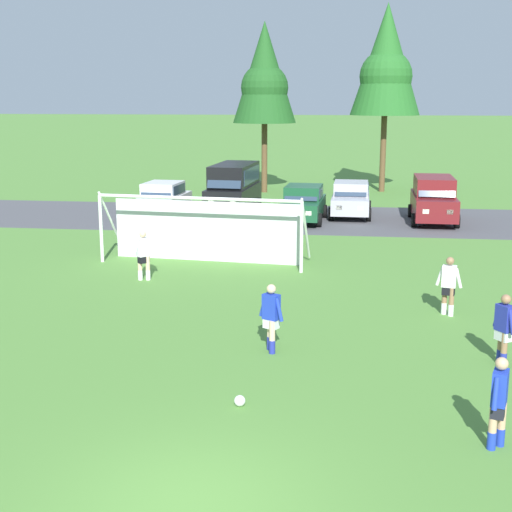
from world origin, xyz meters
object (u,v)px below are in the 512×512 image
Objects in this scene: player_winger_left at (449,286)px; parked_car_slot_far_left at (163,200)px; soccer_goal at (205,227)px; parked_car_slot_center at (351,199)px; parked_car_slot_left at (234,187)px; parked_car_slot_center_right at (434,199)px; player_striker_near at (144,255)px; parked_car_slot_center_left at (303,203)px; player_defender_far at (499,403)px; player_trailing_back at (271,318)px; soccer_ball at (240,401)px; player_winger_right at (504,330)px.

player_winger_left is 19.12m from parked_car_slot_far_left.
parked_car_slot_center is (5.23, 10.85, -0.42)m from soccer_goal.
parked_car_slot_center_right is at bearing -8.18° from parked_car_slot_left.
parked_car_slot_center is at bearing 63.89° from player_striker_near.
player_winger_left is 0.38× the size of parked_car_slot_far_left.
parked_car_slot_center_left is at bearing 71.81° from soccer_goal.
player_defender_far is 24.21m from parked_car_slot_center.
parked_car_slot_center_left is (-0.41, 18.04, 0.05)m from player_trailing_back.
parked_car_slot_far_left is at bearing 108.29° from soccer_ball.
parked_car_slot_center_right is (3.90, -1.18, 0.24)m from parked_car_slot_center.
player_striker_near and player_winger_right have the same top height.
parked_car_slot_center_left is (2.97, 9.05, -0.42)m from soccer_goal.
player_winger_right and player_trailing_back have the same top height.
player_defender_far is at bearing -91.18° from player_winger_left.
player_striker_near is at bearing -117.55° from soccer_goal.
soccer_goal is at bearing 133.17° from player_winger_right.
parked_car_slot_center_right is at bearing 49.68° from player_striker_near.
parked_car_slot_far_left is 3.72m from parked_car_slot_left.
parked_car_slot_center_left is (7.00, -0.41, 0.00)m from parked_car_slot_far_left.
parked_car_slot_far_left is at bearing -179.13° from parked_car_slot_center_right.
parked_car_slot_far_left is 9.35m from parked_car_slot_center.
player_striker_near is 13.90m from player_defender_far.
parked_car_slot_center_left is at bearing 91.31° from player_trailing_back.
soccer_goal is (-3.12, 12.13, 1.18)m from soccer_ball.
parked_car_slot_far_left reaches higher than player_defender_far.
parked_car_slot_center reaches higher than player_defender_far.
parked_car_slot_center_right is (13.15, 0.20, 0.24)m from parked_car_slot_far_left.
player_striker_near is at bearing 116.21° from soccer_ball.
player_defender_far is 0.38× the size of parked_car_slot_center_left.
parked_car_slot_center_right reaches higher than player_striker_near.
parked_car_slot_center_left is (3.68, -2.03, -0.47)m from parked_car_slot_left.
parked_car_slot_far_left is at bearing 124.12° from player_winger_right.
player_defender_far is at bearing -93.47° from parked_car_slot_center_right.
player_winger_left is at bearing 54.25° from soccer_ball.
parked_car_slot_center_left is at bearing -3.39° from parked_car_slot_far_left.
soccer_ball is 0.13× the size of player_trailing_back.
soccer_ball is 22.63m from parked_car_slot_center_right.
parked_car_slot_far_left is 1.01× the size of parked_car_slot_center_left.
parked_car_slot_left is at bearing 86.87° from player_striker_near.
parked_car_slot_left is at bearing 177.74° from parked_car_slot_center.
soccer_goal is at bearing -108.19° from parked_car_slot_center_left.
parked_car_slot_center_left is (-4.76, 22.28, 0.05)m from player_defender_far.
parked_car_slot_far_left is 1.02× the size of parked_car_slot_center.
parked_car_slot_center_right is (10.59, 12.48, 0.29)m from player_striker_near.
soccer_goal is at bearing 145.20° from player_winger_left.
parked_car_slot_left is at bearing 101.54° from player_trailing_back.
player_trailing_back is 0.38× the size of parked_car_slot_center_left.
player_defender_far is 6.08m from player_trailing_back.
player_defender_far reaches higher than soccer_ball.
parked_car_slot_center_right reaches higher than player_defender_far.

